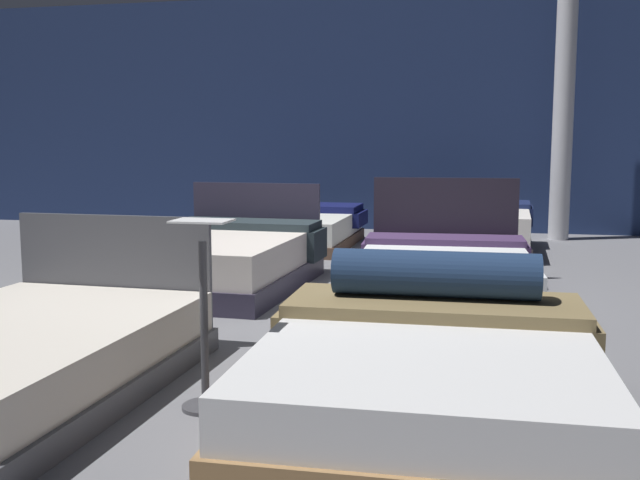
# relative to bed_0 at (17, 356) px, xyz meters

# --- Properties ---
(ground_plane) EXTENTS (18.00, 18.00, 0.02)m
(ground_plane) POSITION_rel_bed_0_xyz_m (1.07, 2.59, -0.20)
(ground_plane) COLOR slate
(showroom_back_wall) EXTENTS (18.00, 0.06, 3.50)m
(showroom_back_wall) POSITION_rel_bed_0_xyz_m (1.07, 7.79, 1.56)
(showroom_back_wall) COLOR navy
(showroom_back_wall) RESTS_ON ground_plane
(bed_0) EXTENTS (1.52, 2.22, 0.85)m
(bed_0) POSITION_rel_bed_0_xyz_m (0.00, 0.00, 0.00)
(bed_0) COLOR #4C4D53
(bed_0) RESTS_ON ground_plane
(bed_1) EXTENTS (1.69, 1.99, 0.74)m
(bed_1) POSITION_rel_bed_0_xyz_m (2.17, 0.06, 0.04)
(bed_1) COLOR #977045
(bed_1) RESTS_ON ground_plane
(bed_2) EXTENTS (1.58, 2.16, 0.91)m
(bed_2) POSITION_rel_bed_0_xyz_m (0.07, 2.94, 0.06)
(bed_2) COLOR #2B2739
(bed_2) RESTS_ON ground_plane
(bed_3) EXTENTS (1.61, 2.13, 0.98)m
(bed_3) POSITION_rel_bed_0_xyz_m (2.10, 2.93, 0.02)
(bed_3) COLOR black
(bed_3) RESTS_ON ground_plane
(bed_4) EXTENTS (1.73, 2.07, 0.49)m
(bed_4) POSITION_rel_bed_0_xyz_m (-0.01, 5.79, 0.02)
(bed_4) COLOR brown
(bed_4) RESTS_ON ground_plane
(bed_5) EXTENTS (1.74, 2.11, 0.80)m
(bed_5) POSITION_rel_bed_0_xyz_m (2.16, 5.82, 0.08)
(bed_5) COLOR #322C2C
(bed_5) RESTS_ON ground_plane
(price_sign) EXTENTS (0.28, 0.24, 0.95)m
(price_sign) POSITION_rel_bed_0_xyz_m (1.07, -0.03, 0.17)
(price_sign) COLOR #3F3F44
(price_sign) RESTS_ON ground_plane
(support_pillar) EXTENTS (0.27, 0.27, 3.50)m
(support_pillar) POSITION_rel_bed_0_xyz_m (3.43, 7.14, 1.56)
(support_pillar) COLOR silver
(support_pillar) RESTS_ON ground_plane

